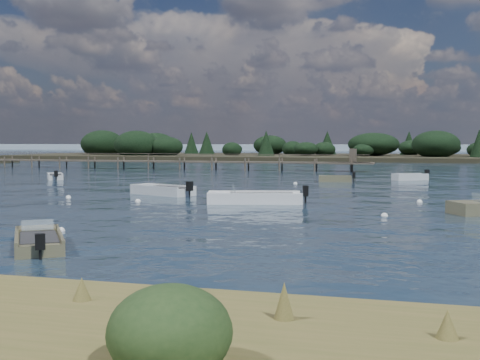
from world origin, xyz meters
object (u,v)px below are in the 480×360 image
(dinghy_mid_grey, at_px, (163,192))
(tender_far_white, at_px, (335,180))
(dinghy_near_olive, at_px, (39,244))
(tender_far_grey_b, at_px, (410,178))
(tender_far_grey, at_px, (55,178))
(dinghy_mid_white_a, at_px, (254,200))
(jetty, at_px, (151,161))

(dinghy_mid_grey, relative_size, tender_far_white, 1.53)
(dinghy_near_olive, relative_size, tender_far_grey_b, 1.19)
(tender_far_grey, xyz_separation_m, tender_far_white, (25.68, 3.30, -0.01))
(dinghy_mid_white_a, height_order, tender_far_white, dinghy_mid_white_a)
(dinghy_mid_white_a, bearing_deg, tender_far_grey_b, 69.61)
(dinghy_near_olive, distance_m, tender_far_white, 36.10)
(jetty, bearing_deg, dinghy_mid_white_a, -58.98)
(tender_far_white, bearing_deg, jetty, 143.54)
(dinghy_mid_grey, distance_m, dinghy_mid_white_a, 8.13)
(dinghy_near_olive, xyz_separation_m, jetty, (-19.85, 54.64, 0.85))
(dinghy_mid_white_a, bearing_deg, tender_far_white, 82.85)
(dinghy_mid_grey, xyz_separation_m, tender_far_white, (9.66, 15.90, -0.02))
(tender_far_grey, distance_m, jetty, 22.33)
(tender_far_white, relative_size, jetty, 0.05)
(tender_far_grey, relative_size, tender_far_white, 1.04)
(dinghy_mid_white_a, bearing_deg, dinghy_near_olive, -102.11)
(dinghy_near_olive, xyz_separation_m, dinghy_mid_white_a, (3.42, 15.94, 0.04))
(tender_far_grey_b, bearing_deg, jetty, 155.06)
(tender_far_grey, height_order, tender_far_white, tender_far_grey)
(tender_far_grey_b, relative_size, tender_far_white, 1.05)
(dinghy_mid_grey, relative_size, dinghy_mid_white_a, 0.84)
(jetty, bearing_deg, tender_far_grey_b, -24.94)
(dinghy_mid_grey, height_order, jetty, jetty)
(dinghy_near_olive, height_order, dinghy_mid_grey, dinghy_mid_grey)
(tender_far_grey, relative_size, dinghy_near_olive, 0.83)
(dinghy_near_olive, relative_size, tender_far_white, 1.25)
(tender_far_grey, distance_m, dinghy_mid_white_a, 28.41)
(dinghy_mid_white_a, relative_size, jetty, 0.09)
(tender_far_white, bearing_deg, dinghy_mid_white_a, -97.15)
(dinghy_near_olive, xyz_separation_m, tender_far_grey_b, (12.25, 39.71, 0.04))
(tender_far_grey, bearing_deg, tender_far_grey_b, 12.97)
(dinghy_mid_grey, distance_m, tender_far_white, 18.60)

